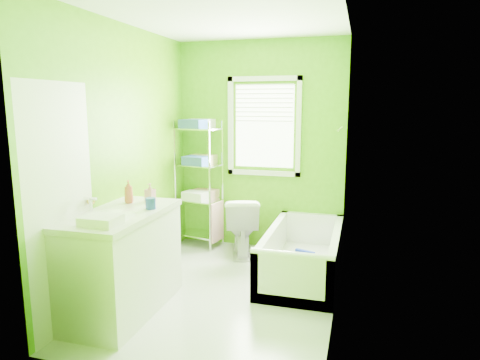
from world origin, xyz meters
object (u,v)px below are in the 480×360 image
(toilet, at_px, (242,225))
(vanity, at_px, (122,259))
(wire_shelf_unit, at_px, (200,170))
(bathtub, at_px, (303,260))

(toilet, bearing_deg, vanity, 52.72)
(toilet, relative_size, wire_shelf_unit, 0.44)
(bathtub, xyz_separation_m, vanity, (-1.42, -1.25, 0.32))
(toilet, height_order, vanity, vanity)
(toilet, bearing_deg, wire_shelf_unit, -34.91)
(vanity, height_order, wire_shelf_unit, wire_shelf_unit)
(vanity, relative_size, wire_shelf_unit, 0.74)
(toilet, distance_m, vanity, 1.82)
(toilet, relative_size, vanity, 0.60)
(bathtub, xyz_separation_m, toilet, (-0.81, 0.46, 0.20))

